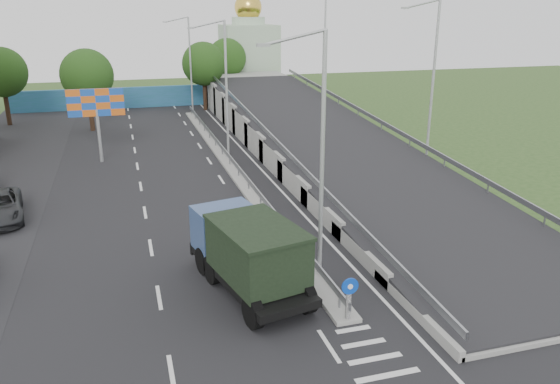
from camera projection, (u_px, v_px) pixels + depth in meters
name	position (u px, v px, depth m)	size (l,w,h in m)	color
ground	(374.00, 358.00, 18.02)	(160.00, 160.00, 0.00)	#2D4C1E
road_surface	(197.00, 187.00, 35.41)	(26.00, 90.00, 0.04)	black
median	(230.00, 166.00, 39.82)	(1.00, 44.00, 0.20)	gray
overpass_ramp	(327.00, 137.00, 41.30)	(10.00, 50.00, 3.50)	gray
median_guardrail	(230.00, 157.00, 39.61)	(0.09, 44.00, 0.71)	gray
sign_bollard	(349.00, 298.00, 19.67)	(0.64, 0.23, 1.67)	black
lamp_post_near	(318.00, 145.00, 21.66)	(2.74, 0.18, 10.08)	#B2B5B7
lamp_post_mid	(224.00, 83.00, 39.85)	(2.74, 0.18, 10.08)	#B2B5B7
lamp_post_far	(189.00, 60.00, 58.05)	(2.74, 0.18, 10.08)	#B2B5B7
blue_wall	(149.00, 97.00, 63.87)	(30.00, 0.50, 2.40)	#206478
church	(249.00, 53.00, 73.58)	(7.00, 7.00, 13.80)	#B2CCAD
billboard	(96.00, 107.00, 39.75)	(4.00, 0.24, 5.50)	#B2B5B7
tree_left_mid	(87.00, 75.00, 50.09)	(4.80, 4.80, 7.60)	black
tree_median_far	(204.00, 64.00, 60.57)	(4.80, 4.80, 7.60)	black
tree_left_far	(2.00, 72.00, 52.50)	(4.80, 4.80, 7.60)	black
tree_ramp_far	(227.00, 58.00, 68.01)	(4.80, 4.80, 7.60)	black
dump_truck	(248.00, 250.00, 21.98)	(3.98, 7.41, 3.10)	black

